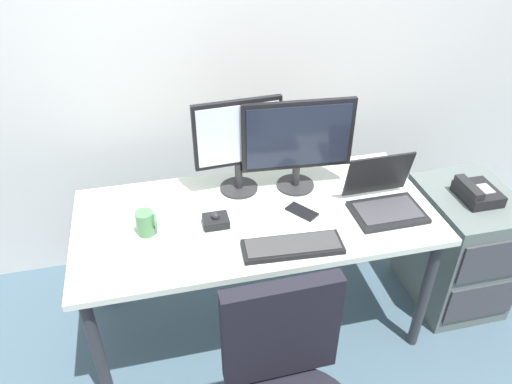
{
  "coord_description": "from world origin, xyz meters",
  "views": [
    {
      "loc": [
        -0.39,
        -1.69,
        2.05
      ],
      "look_at": [
        0.0,
        0.0,
        0.83
      ],
      "focal_mm": 34.57,
      "sensor_mm": 36.0,
      "label": 1
    }
  ],
  "objects_px": {
    "keyboard": "(293,246)",
    "file_cabinet": "(458,247)",
    "monitor_main": "(298,140)",
    "monitor_side": "(238,141)",
    "laptop": "(384,198)",
    "trackball_mouse": "(216,220)",
    "cell_phone": "(302,212)",
    "desk_phone": "(477,193)",
    "coffee_mug": "(146,223)"
  },
  "relations": [
    {
      "from": "keyboard",
      "to": "file_cabinet",
      "type": "bearing_deg",
      "value": 12.56
    },
    {
      "from": "monitor_main",
      "to": "monitor_side",
      "type": "distance_m",
      "value": 0.27
    },
    {
      "from": "laptop",
      "to": "trackball_mouse",
      "type": "distance_m",
      "value": 0.76
    },
    {
      "from": "trackball_mouse",
      "to": "cell_phone",
      "type": "bearing_deg",
      "value": -0.15
    },
    {
      "from": "desk_phone",
      "to": "trackball_mouse",
      "type": "height_order",
      "value": "trackball_mouse"
    },
    {
      "from": "file_cabinet",
      "to": "trackball_mouse",
      "type": "xyz_separation_m",
      "value": [
        -1.27,
        0.01,
        0.4
      ]
    },
    {
      "from": "desk_phone",
      "to": "keyboard",
      "type": "height_order",
      "value": "desk_phone"
    },
    {
      "from": "laptop",
      "to": "cell_phone",
      "type": "xyz_separation_m",
      "value": [
        -0.37,
        0.05,
        -0.05
      ]
    },
    {
      "from": "desk_phone",
      "to": "monitor_side",
      "type": "height_order",
      "value": "monitor_side"
    },
    {
      "from": "monitor_side",
      "to": "cell_phone",
      "type": "relative_size",
      "value": 3.23
    },
    {
      "from": "keyboard",
      "to": "laptop",
      "type": "distance_m",
      "value": 0.51
    },
    {
      "from": "cell_phone",
      "to": "keyboard",
      "type": "bearing_deg",
      "value": -152.63
    },
    {
      "from": "file_cabinet",
      "to": "monitor_side",
      "type": "xyz_separation_m",
      "value": [
        -1.12,
        0.25,
        0.64
      ]
    },
    {
      "from": "monitor_side",
      "to": "laptop",
      "type": "relative_size",
      "value": 1.46
    },
    {
      "from": "monitor_side",
      "to": "trackball_mouse",
      "type": "distance_m",
      "value": 0.37
    },
    {
      "from": "monitor_side",
      "to": "coffee_mug",
      "type": "xyz_separation_m",
      "value": [
        -0.44,
        -0.23,
        -0.21
      ]
    },
    {
      "from": "laptop",
      "to": "desk_phone",
      "type": "bearing_deg",
      "value": 3.17
    },
    {
      "from": "trackball_mouse",
      "to": "file_cabinet",
      "type": "bearing_deg",
      "value": -0.23
    },
    {
      "from": "file_cabinet",
      "to": "keyboard",
      "type": "distance_m",
      "value": 1.09
    },
    {
      "from": "monitor_main",
      "to": "coffee_mug",
      "type": "xyz_separation_m",
      "value": [
        -0.71,
        -0.19,
        -0.2
      ]
    },
    {
      "from": "desk_phone",
      "to": "monitor_side",
      "type": "distance_m",
      "value": 1.17
    },
    {
      "from": "file_cabinet",
      "to": "monitor_main",
      "type": "bearing_deg",
      "value": 166.04
    },
    {
      "from": "laptop",
      "to": "cell_phone",
      "type": "bearing_deg",
      "value": 172.49
    },
    {
      "from": "monitor_main",
      "to": "laptop",
      "type": "bearing_deg",
      "value": -37.24
    },
    {
      "from": "trackball_mouse",
      "to": "monitor_main",
      "type": "bearing_deg",
      "value": 26.04
    },
    {
      "from": "trackball_mouse",
      "to": "cell_phone",
      "type": "distance_m",
      "value": 0.39
    },
    {
      "from": "trackball_mouse",
      "to": "monitor_side",
      "type": "bearing_deg",
      "value": 58.16
    },
    {
      "from": "cell_phone",
      "to": "laptop",
      "type": "bearing_deg",
      "value": -43.93
    },
    {
      "from": "file_cabinet",
      "to": "desk_phone",
      "type": "distance_m",
      "value": 0.36
    },
    {
      "from": "keyboard",
      "to": "cell_phone",
      "type": "relative_size",
      "value": 2.94
    },
    {
      "from": "desk_phone",
      "to": "trackball_mouse",
      "type": "xyz_separation_m",
      "value": [
        -1.26,
        0.02,
        0.04
      ]
    },
    {
      "from": "monitor_main",
      "to": "keyboard",
      "type": "relative_size",
      "value": 1.23
    },
    {
      "from": "desk_phone",
      "to": "cell_phone",
      "type": "xyz_separation_m",
      "value": [
        -0.87,
        0.02,
        0.02
      ]
    },
    {
      "from": "coffee_mug",
      "to": "cell_phone",
      "type": "xyz_separation_m",
      "value": [
        0.68,
        -0.01,
        -0.05
      ]
    },
    {
      "from": "monitor_side",
      "to": "monitor_main",
      "type": "bearing_deg",
      "value": -7.97
    },
    {
      "from": "file_cabinet",
      "to": "keyboard",
      "type": "bearing_deg",
      "value": -167.44
    },
    {
      "from": "keyboard",
      "to": "cell_phone",
      "type": "height_order",
      "value": "keyboard"
    },
    {
      "from": "desk_phone",
      "to": "cell_phone",
      "type": "height_order",
      "value": "desk_phone"
    },
    {
      "from": "desk_phone",
      "to": "file_cabinet",
      "type": "bearing_deg",
      "value": 63.22
    },
    {
      "from": "trackball_mouse",
      "to": "cell_phone",
      "type": "xyz_separation_m",
      "value": [
        0.39,
        -0.0,
        -0.02
      ]
    },
    {
      "from": "file_cabinet",
      "to": "coffee_mug",
      "type": "height_order",
      "value": "coffee_mug"
    },
    {
      "from": "trackball_mouse",
      "to": "coffee_mug",
      "type": "relative_size",
      "value": 1.01
    },
    {
      "from": "desk_phone",
      "to": "coffee_mug",
      "type": "xyz_separation_m",
      "value": [
        -1.55,
        0.03,
        0.07
      ]
    },
    {
      "from": "monitor_side",
      "to": "trackball_mouse",
      "type": "relative_size",
      "value": 4.17
    },
    {
      "from": "coffee_mug",
      "to": "trackball_mouse",
      "type": "bearing_deg",
      "value": -2.09
    },
    {
      "from": "file_cabinet",
      "to": "laptop",
      "type": "relative_size",
      "value": 2.1
    },
    {
      "from": "laptop",
      "to": "monitor_main",
      "type": "bearing_deg",
      "value": 142.76
    },
    {
      "from": "keyboard",
      "to": "trackball_mouse",
      "type": "height_order",
      "value": "trackball_mouse"
    },
    {
      "from": "file_cabinet",
      "to": "monitor_side",
      "type": "relative_size",
      "value": 1.44
    },
    {
      "from": "cell_phone",
      "to": "trackball_mouse",
      "type": "bearing_deg",
      "value": 143.43
    }
  ]
}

